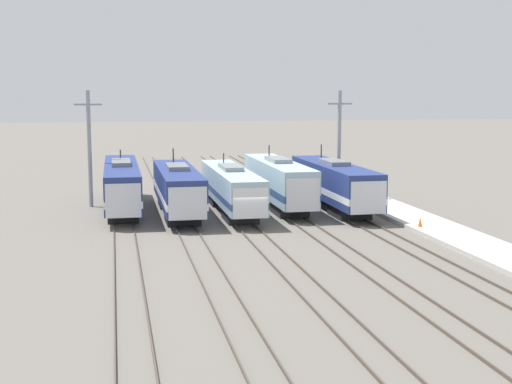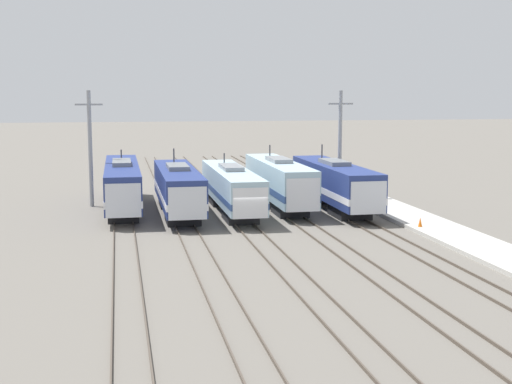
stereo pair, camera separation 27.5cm
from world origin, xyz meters
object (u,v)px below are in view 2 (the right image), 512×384
object	(u,v)px
locomotive_far_left	(122,185)
locomotive_center_left	(178,189)
locomotive_center	(232,189)
locomotive_far_right	(336,184)
catenary_tower_right	(340,144)
traffic_cone	(420,222)
locomotive_center_right	(280,182)
catenary_tower_left	(90,147)

from	to	relation	value
locomotive_far_left	locomotive_center_left	distance (m)	5.38
locomotive_center	locomotive_far_right	xyz separation A→B (m)	(8.97, -0.01, 0.13)
locomotive_far_right	locomotive_center	bearing A→B (deg)	179.93
catenary_tower_right	traffic_cone	world-z (taller)	catenary_tower_right
locomotive_far_left	locomotive_center_right	world-z (taller)	locomotive_center_right
catenary_tower_left	traffic_cone	bearing A→B (deg)	-33.89
locomotive_center	locomotive_far_right	world-z (taller)	locomotive_far_right
catenary_tower_right	traffic_cone	distance (m)	16.67
locomotive_center	traffic_cone	world-z (taller)	locomotive_center
locomotive_center	locomotive_far_right	bearing A→B (deg)	-0.07
locomotive_center_left	locomotive_center	size ratio (longest dim) A/B	0.94
locomotive_center_right	traffic_cone	size ratio (longest dim) A/B	24.51
locomotive_center_left	traffic_cone	size ratio (longest dim) A/B	24.22
locomotive_center	traffic_cone	size ratio (longest dim) A/B	25.69
locomotive_far_left	locomotive_center_left	bearing A→B (deg)	-33.57
locomotive_center_right	locomotive_center	bearing A→B (deg)	-158.43
locomotive_far_right	locomotive_far_left	bearing A→B (deg)	171.23
locomotive_far_right	traffic_cone	xyz separation A→B (m)	(3.19, -10.36, -1.53)
locomotive_center_left	locomotive_center	distance (m)	4.49
locomotive_far_left	locomotive_far_right	xyz separation A→B (m)	(17.94, -2.77, -0.01)
locomotive_far_right	catenary_tower_right	xyz separation A→B (m)	(2.12, 5.62, 3.08)
catenary_tower_right	catenary_tower_left	bearing A→B (deg)	180.00
catenary_tower_right	traffic_cone	bearing A→B (deg)	-86.17
locomotive_far_left	traffic_cone	xyz separation A→B (m)	(21.13, -13.13, -1.55)
locomotive_center_right	traffic_cone	distance (m)	14.45
locomotive_far_left	locomotive_center_right	size ratio (longest dim) A/B	1.13
catenary_tower_right	locomotive_center_left	bearing A→B (deg)	-159.47
locomotive_center_left	locomotive_far_right	xyz separation A→B (m)	(13.46, 0.21, 0.06)
locomotive_center_left	catenary_tower_left	distance (m)	9.74
catenary_tower_left	locomotive_center_left	bearing A→B (deg)	-39.24
locomotive_far_right	locomotive_center_right	bearing A→B (deg)	158.32
locomotive_center	locomotive_center_right	distance (m)	4.83
locomotive_center_left	locomotive_center_right	size ratio (longest dim) A/B	0.99
locomotive_far_right	catenary_tower_right	world-z (taller)	catenary_tower_right
catenary_tower_left	traffic_cone	xyz separation A→B (m)	(23.79, -15.98, -4.61)
locomotive_center_right	traffic_cone	world-z (taller)	locomotive_center_right
locomotive_center_left	locomotive_center	bearing A→B (deg)	2.81
locomotive_center_left	locomotive_center	world-z (taller)	locomotive_center_left
catenary_tower_right	locomotive_center_right	bearing A→B (deg)	-149.83
locomotive_far_right	catenary_tower_left	xyz separation A→B (m)	(-20.60, 5.62, 3.08)
locomotive_far_left	locomotive_far_right	size ratio (longest dim) A/B	1.10
locomotive_far_left	catenary_tower_right	xyz separation A→B (m)	(20.07, 2.86, 3.06)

